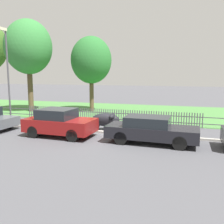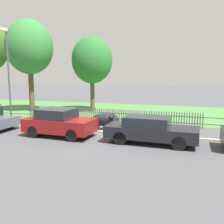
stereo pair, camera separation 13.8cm
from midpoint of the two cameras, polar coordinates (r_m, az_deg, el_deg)
The scene contains 10 objects.
ground_plane at distance 14.75m, azimuth -5.41°, elevation -4.67°, with size 120.00×120.00×0.00m, color #4C4C51.
kerb_stone at distance 14.82m, azimuth -5.26°, elevation -4.36°, with size 43.08×0.20×0.12m, color #B2ADA3.
grass_strip at distance 22.86m, azimuth 3.01°, elevation 0.12°, with size 43.08×10.99×0.01m, color #477F3D.
park_fence at distance 17.59m, azimuth -1.40°, elevation -0.87°, with size 43.08×0.05×0.96m.
parked_car_navy_estate at distance 14.00m, azimuth -12.17°, elevation -2.34°, with size 3.87×1.99×1.52m.
parked_car_red_compact at distance 12.45m, azimuth 8.55°, elevation -3.96°, with size 4.51×1.81×1.34m.
covered_motorcycle at distance 15.25m, azimuth -1.56°, elevation -1.78°, with size 1.89×0.86×1.03m.
tree_behind_motorcycle at distance 24.13m, azimuth -18.74°, elevation 13.82°, with size 4.19×4.19×8.20m.
tree_mid_park at distance 23.00m, azimuth -4.95°, elevation 11.69°, with size 3.66×3.66×6.75m.
street_lamp at distance 18.01m, azimuth -23.16°, elevation 9.64°, with size 0.20×0.79×6.31m.
Camera 1 is at (5.51, -13.25, 3.39)m, focal length 40.00 mm.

